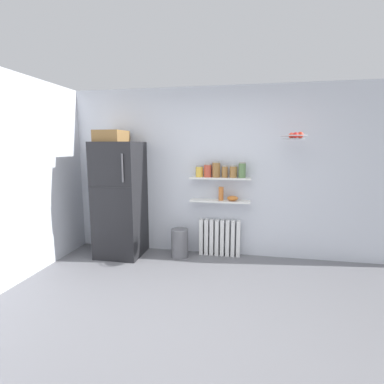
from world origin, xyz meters
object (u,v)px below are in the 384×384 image
at_px(radiator, 220,238).
at_px(storage_jar_0, 199,171).
at_px(storage_jar_2, 216,169).
at_px(shelf_bowl, 233,198).
at_px(storage_jar_5, 242,170).
at_px(refrigerator, 120,197).
at_px(hanging_fruit_basket, 294,136).
at_px(storage_jar_1, 208,170).
at_px(storage_jar_3, 225,171).
at_px(storage_jar_4, 233,171).
at_px(vase, 221,194).
at_px(trash_bin, 180,243).

height_order(radiator, storage_jar_0, storage_jar_0).
xyz_separation_m(storage_jar_2, shelf_bowl, (0.26, 0.00, -0.43)).
xyz_separation_m(storage_jar_5, shelf_bowl, (-0.13, 0.00, -0.43)).
bearing_deg(storage_jar_5, refrigerator, -173.23).
distance_m(storage_jar_0, hanging_fruit_basket, 1.44).
height_order(radiator, storage_jar_1, storage_jar_1).
xyz_separation_m(storage_jar_3, storage_jar_4, (0.13, 0.00, 0.00)).
height_order(vase, hanging_fruit_basket, hanging_fruit_basket).
bearing_deg(storage_jar_0, storage_jar_4, -0.00).
distance_m(storage_jar_0, vase, 0.48).
relative_size(storage_jar_2, storage_jar_3, 1.30).
bearing_deg(storage_jar_0, radiator, 5.31).
xyz_separation_m(storage_jar_0, vase, (0.34, 0.00, -0.33)).
distance_m(radiator, hanging_fruit_basket, 1.87).
height_order(storage_jar_2, storage_jar_5, storage_jar_2).
relative_size(storage_jar_2, storage_jar_4, 1.28).
bearing_deg(refrigerator, storage_jar_5, 6.77).
bearing_deg(storage_jar_1, radiator, 8.81).
bearing_deg(refrigerator, trash_bin, 3.52).
bearing_deg(storage_jar_4, refrigerator, -172.73).
height_order(radiator, storage_jar_4, storage_jar_4).
relative_size(trash_bin, hanging_fruit_basket, 1.28).
height_order(storage_jar_5, vase, storage_jar_5).
relative_size(storage_jar_1, hanging_fruit_basket, 0.59).
xyz_separation_m(radiator, trash_bin, (-0.60, -0.19, -0.06)).
bearing_deg(hanging_fruit_basket, refrigerator, 179.56).
relative_size(vase, trash_bin, 0.47).
distance_m(refrigerator, storage_jar_0, 1.30).
bearing_deg(storage_jar_2, storage_jar_4, -0.00).
bearing_deg(hanging_fruit_basket, trash_bin, 177.25).
bearing_deg(refrigerator, storage_jar_4, 7.27).
relative_size(storage_jar_3, hanging_fruit_basket, 0.53).
relative_size(refrigerator, hanging_fruit_basket, 5.59).
height_order(storage_jar_4, storage_jar_5, storage_jar_5).
bearing_deg(storage_jar_5, hanging_fruit_basket, -19.47).
bearing_deg(vase, shelf_bowl, 0.00).
bearing_deg(storage_jar_1, storage_jar_5, 0.00).
xyz_separation_m(radiator, vase, (0.01, -0.03, 0.71)).
relative_size(storage_jar_0, storage_jar_3, 0.94).
relative_size(radiator, storage_jar_2, 2.68).
distance_m(storage_jar_1, vase, 0.41).
xyz_separation_m(shelf_bowl, hanging_fruit_basket, (0.81, -0.24, 0.91)).
bearing_deg(vase, radiator, 115.50).
bearing_deg(storage_jar_3, shelf_bowl, 0.00).
relative_size(radiator, trash_bin, 1.44).
relative_size(refrigerator, storage_jar_1, 9.45).
distance_m(storage_jar_5, hanging_fruit_basket, 0.87).
bearing_deg(radiator, storage_jar_1, -171.19).
height_order(storage_jar_3, shelf_bowl, storage_jar_3).
bearing_deg(storage_jar_2, radiator, 24.93).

